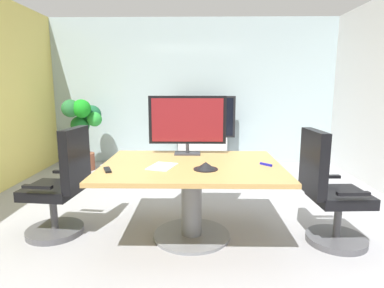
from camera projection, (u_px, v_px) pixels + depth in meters
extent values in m
plane|color=#99999E|center=(188.00, 228.00, 3.37)|extent=(7.18, 7.18, 0.00)
cube|color=#9EB2B7|center=(193.00, 92.00, 6.17)|extent=(5.47, 0.10, 2.75)
cube|color=#B2894C|center=(192.00, 166.00, 3.07)|extent=(1.70, 1.27, 0.04)
cylinder|color=slate|center=(192.00, 203.00, 3.14)|extent=(0.20, 0.20, 0.71)
cylinder|color=slate|center=(192.00, 235.00, 3.20)|extent=(0.76, 0.76, 0.03)
cylinder|color=#4C4C51|center=(55.00, 231.00, 3.26)|extent=(0.56, 0.56, 0.06)
cylinder|color=#4C4C51|center=(54.00, 211.00, 3.22)|extent=(0.07, 0.07, 0.36)
cube|color=black|center=(52.00, 190.00, 3.18)|extent=(0.52, 0.52, 0.10)
cube|color=black|center=(76.00, 159.00, 3.09)|extent=(0.13, 0.46, 0.60)
cube|color=black|center=(66.00, 172.00, 3.41)|extent=(0.28, 0.08, 0.03)
cube|color=black|center=(37.00, 187.00, 2.90)|extent=(0.28, 0.08, 0.03)
cylinder|color=#4C4C51|center=(336.00, 239.00, 3.07)|extent=(0.56, 0.56, 0.06)
cylinder|color=#4C4C51|center=(338.00, 219.00, 3.04)|extent=(0.07, 0.07, 0.36)
cube|color=black|center=(340.00, 197.00, 3.00)|extent=(0.50, 0.50, 0.10)
cube|color=black|center=(314.00, 163.00, 2.93)|extent=(0.11, 0.46, 0.60)
cube|color=black|center=(353.00, 194.00, 2.72)|extent=(0.28, 0.06, 0.03)
cube|color=black|center=(326.00, 177.00, 3.23)|extent=(0.28, 0.06, 0.03)
cube|color=#333338|center=(187.00, 153.00, 3.52)|extent=(0.28, 0.18, 0.02)
cylinder|color=#333338|center=(187.00, 148.00, 3.50)|extent=(0.04, 0.04, 0.10)
cube|color=black|center=(187.00, 120.00, 3.46)|extent=(0.84, 0.04, 0.52)
cube|color=maroon|center=(187.00, 120.00, 3.44)|extent=(0.77, 0.01, 0.47)
cube|color=#B7BABC|center=(202.00, 151.00, 6.02)|extent=(0.90, 0.36, 0.55)
cube|color=black|center=(203.00, 117.00, 5.88)|extent=(1.20, 0.06, 0.76)
cube|color=black|center=(203.00, 117.00, 5.85)|extent=(1.12, 0.01, 0.69)
cylinder|color=brown|center=(85.00, 162.00, 5.74)|extent=(0.34, 0.34, 0.30)
cylinder|color=brown|center=(84.00, 141.00, 5.67)|extent=(0.05, 0.05, 0.44)
sphere|color=green|center=(94.00, 119.00, 5.64)|extent=(0.26, 0.26, 0.26)
sphere|color=#1A5A35|center=(92.00, 115.00, 5.77)|extent=(0.34, 0.34, 0.34)
sphere|color=#1D6F2D|center=(80.00, 125.00, 5.70)|extent=(0.33, 0.33, 0.33)
sphere|color=#236431|center=(71.00, 108.00, 5.44)|extent=(0.30, 0.30, 0.30)
sphere|color=#178F1D|center=(81.00, 109.00, 5.45)|extent=(0.32, 0.32, 0.32)
cone|color=black|center=(206.00, 166.00, 2.85)|extent=(0.19, 0.19, 0.07)
cylinder|color=black|center=(206.00, 169.00, 2.86)|extent=(0.22, 0.22, 0.01)
cube|color=black|center=(107.00, 170.00, 2.82)|extent=(0.11, 0.18, 0.02)
cube|color=#1919A5|center=(266.00, 164.00, 3.01)|extent=(0.10, 0.11, 0.02)
cube|color=white|center=(162.00, 166.00, 2.96)|extent=(0.29, 0.35, 0.01)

